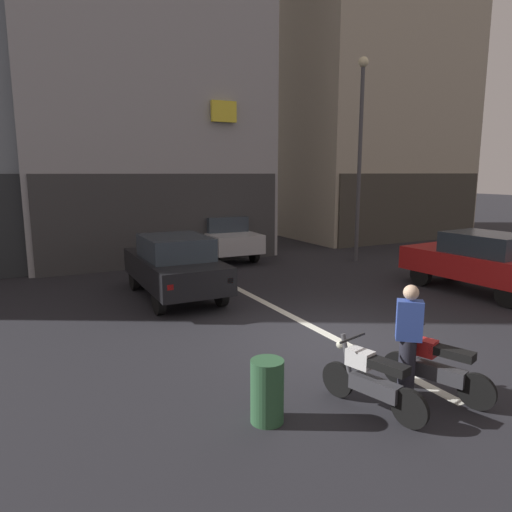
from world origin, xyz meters
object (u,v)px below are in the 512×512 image
at_px(person_by_motorcycles, 408,340).
at_px(trash_bin, 267,391).
at_px(car_red_parked_kerbside, 482,260).
at_px(car_silver_down_street, 221,235).
at_px(motorcycle_red_row_left_mid, 435,366).
at_px(street_lamp, 360,141).
at_px(motorcycle_white_row_leftmost, 371,379).
at_px(car_black_crossing_near, 175,264).

relative_size(person_by_motorcycles, trash_bin, 1.96).
xyz_separation_m(car_red_parked_kerbside, person_by_motorcycles, (-6.25, -3.52, -0.03)).
height_order(car_silver_down_street, motorcycle_red_row_left_mid, car_silver_down_street).
height_order(street_lamp, motorcycle_white_row_leftmost, street_lamp).
bearing_deg(car_red_parked_kerbside, person_by_motorcycles, -150.60).
relative_size(street_lamp, person_by_motorcycles, 4.31).
xyz_separation_m(car_black_crossing_near, motorcycle_red_row_left_mid, (1.69, -7.02, -0.43)).
bearing_deg(trash_bin, street_lamp, 45.13).
xyz_separation_m(car_silver_down_street, motorcycle_white_row_leftmost, (-2.77, -11.69, -0.43)).
distance_m(car_red_parked_kerbside, car_silver_down_street, 9.11).
xyz_separation_m(motorcycle_white_row_leftmost, person_by_motorcycles, (0.76, 0.11, 0.40)).
bearing_deg(motorcycle_red_row_left_mid, car_black_crossing_near, 103.56).
bearing_deg(car_silver_down_street, motorcycle_white_row_leftmost, -103.33).
height_order(street_lamp, person_by_motorcycles, street_lamp).
distance_m(car_black_crossing_near, trash_bin, 6.59).
bearing_deg(person_by_motorcycles, motorcycle_white_row_leftmost, -172.13).
distance_m(car_red_parked_kerbside, motorcycle_red_row_left_mid, 6.98).
bearing_deg(person_by_motorcycles, car_silver_down_street, 80.16).
bearing_deg(motorcycle_red_row_left_mid, motorcycle_white_row_leftmost, 175.21).
bearing_deg(car_black_crossing_near, trash_bin, -97.29).
xyz_separation_m(car_red_parked_kerbside, car_silver_down_street, (-4.24, 8.06, 0.00)).
bearing_deg(car_black_crossing_near, car_silver_down_street, 55.00).
bearing_deg(car_silver_down_street, trash_bin, -110.27).
bearing_deg(person_by_motorcycles, car_red_parked_kerbside, 29.40).
relative_size(car_silver_down_street, motorcycle_red_row_left_mid, 2.60).
relative_size(car_red_parked_kerbside, car_silver_down_street, 1.01).
height_order(car_red_parked_kerbside, street_lamp, street_lamp).
distance_m(car_silver_down_street, trash_bin, 12.04).
bearing_deg(car_silver_down_street, car_red_parked_kerbside, -62.25).
bearing_deg(motorcycle_white_row_leftmost, car_red_parked_kerbside, 27.35).
xyz_separation_m(motorcycle_red_row_left_mid, trash_bin, (-2.53, 0.49, -0.03)).
bearing_deg(motorcycle_white_row_leftmost, trash_bin, 164.09).
height_order(person_by_motorcycles, trash_bin, person_by_motorcycles).
height_order(car_red_parked_kerbside, motorcycle_red_row_left_mid, car_red_parked_kerbside).
relative_size(car_red_parked_kerbside, motorcycle_red_row_left_mid, 2.63).
relative_size(car_silver_down_street, trash_bin, 4.89).
bearing_deg(car_silver_down_street, person_by_motorcycles, -99.84).
xyz_separation_m(car_red_parked_kerbside, street_lamp, (-0.02, 5.21, 3.46)).
relative_size(motorcycle_red_row_left_mid, person_by_motorcycles, 0.96).
bearing_deg(trash_bin, car_silver_down_street, 69.73).
bearing_deg(motorcycle_white_row_leftmost, motorcycle_red_row_left_mid, -4.79).
bearing_deg(trash_bin, motorcycle_white_row_leftmost, -15.91).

